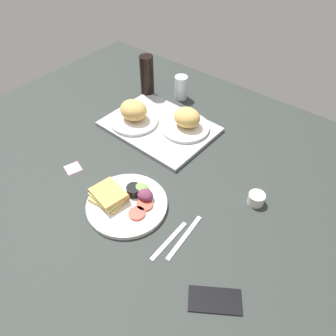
# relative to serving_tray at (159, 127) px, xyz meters

# --- Properties ---
(ground_plane) EXTENTS (1.90, 1.50, 0.03)m
(ground_plane) POSITION_rel_serving_tray_xyz_m (0.19, -0.23, -0.02)
(ground_plane) COLOR #282D2B
(serving_tray) EXTENTS (0.46, 0.35, 0.02)m
(serving_tray) POSITION_rel_serving_tray_xyz_m (0.00, 0.00, 0.00)
(serving_tray) COLOR #9EA0A3
(serving_tray) RESTS_ON ground_plane
(bread_plate_near) EXTENTS (0.21, 0.21, 0.10)m
(bread_plate_near) POSITION_rel_serving_tray_xyz_m (-0.10, -0.05, 0.05)
(bread_plate_near) COLOR white
(bread_plate_near) RESTS_ON serving_tray
(bread_plate_far) EXTENTS (0.21, 0.21, 0.09)m
(bread_plate_far) POSITION_rel_serving_tray_xyz_m (0.10, 0.06, 0.04)
(bread_plate_far) COLOR white
(bread_plate_far) RESTS_ON serving_tray
(plate_with_salad) EXTENTS (0.27, 0.27, 0.05)m
(plate_with_salad) POSITION_rel_serving_tray_xyz_m (0.18, -0.39, 0.01)
(plate_with_salad) COLOR white
(plate_with_salad) RESTS_ON ground_plane
(drinking_glass) EXTENTS (0.06, 0.06, 0.11)m
(drinking_glass) POSITION_rel_serving_tray_xyz_m (-0.07, 0.25, 0.05)
(drinking_glass) COLOR silver
(drinking_glass) RESTS_ON ground_plane
(soda_bottle) EXTENTS (0.06, 0.06, 0.20)m
(soda_bottle) POSITION_rel_serving_tray_xyz_m (-0.21, 0.17, 0.09)
(soda_bottle) COLOR black
(soda_bottle) RESTS_ON ground_plane
(espresso_cup) EXTENTS (0.06, 0.06, 0.04)m
(espresso_cup) POSITION_rel_serving_tray_xyz_m (0.52, -0.11, 0.01)
(espresso_cup) COLOR silver
(espresso_cup) RESTS_ON ground_plane
(fork) EXTENTS (0.01, 0.17, 0.01)m
(fork) POSITION_rel_serving_tray_xyz_m (0.38, -0.42, -0.01)
(fork) COLOR #B7B7BC
(fork) RESTS_ON ground_plane
(knife) EXTENTS (0.03, 0.19, 0.01)m
(knife) POSITION_rel_serving_tray_xyz_m (0.41, -0.38, -0.01)
(knife) COLOR #B7B7BC
(knife) RESTS_ON ground_plane
(cell_phone) EXTENTS (0.16, 0.14, 0.01)m
(cell_phone) POSITION_rel_serving_tray_xyz_m (0.60, -0.49, -0.00)
(cell_phone) COLOR black
(cell_phone) RESTS_ON ground_plane
(sticky_note) EXTENTS (0.07, 0.07, 0.00)m
(sticky_note) POSITION_rel_serving_tray_xyz_m (-0.10, -0.39, -0.01)
(sticky_note) COLOR pink
(sticky_note) RESTS_ON ground_plane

